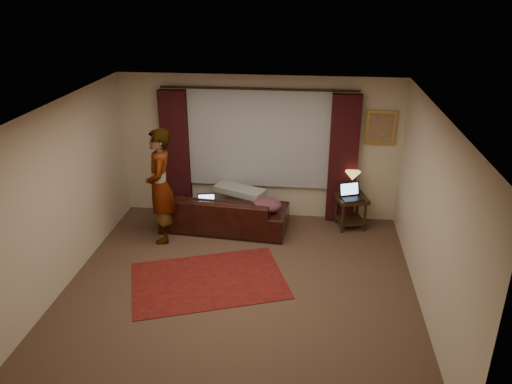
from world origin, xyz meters
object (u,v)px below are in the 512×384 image
at_px(sofa, 225,206).
at_px(person, 160,186).
at_px(laptop_sofa, 207,203).
at_px(end_table, 350,212).
at_px(laptop_table, 353,192).
at_px(tiffany_lamp, 352,183).

bearing_deg(sofa, person, 31.62).
xyz_separation_m(laptop_sofa, person, (-0.69, -0.35, 0.41)).
height_order(laptop_sofa, person, person).
height_order(end_table, laptop_table, laptop_table).
bearing_deg(laptop_sofa, end_table, -4.73).
bearing_deg(sofa, laptop_sofa, 32.50).
relative_size(sofa, laptop_table, 5.53).
bearing_deg(laptop_table, sofa, 163.88).
xyz_separation_m(end_table, laptop_table, (0.00, -0.12, 0.43)).
bearing_deg(sofa, laptop_table, -170.38).
relative_size(sofa, laptop_sofa, 6.49).
relative_size(laptop_sofa, tiffany_lamp, 0.78).
bearing_deg(end_table, tiffany_lamp, 91.71).
bearing_deg(tiffany_lamp, laptop_sofa, -167.53).
relative_size(laptop_sofa, laptop_table, 0.85).
xyz_separation_m(laptop_sofa, end_table, (2.48, 0.46, -0.26)).
height_order(sofa, laptop_table, sofa).
bearing_deg(laptop_sofa, person, -168.54).
relative_size(end_table, tiffany_lamp, 1.38).
bearing_deg(end_table, sofa, -172.04).
bearing_deg(tiffany_lamp, person, -164.24).
distance_m(sofa, laptop_sofa, 0.34).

